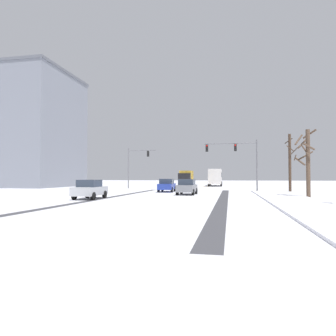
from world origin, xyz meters
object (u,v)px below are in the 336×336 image
bus_oncoming (215,176)px  bare_tree_sidewalk_mid (307,160)px  traffic_signal_far_left (136,161)px  box_truck_delivery (186,178)px  office_building_far_left_block (14,131)px  bare_tree_sidewalk_far (290,162)px  car_blue_lead (167,185)px  traffic_signal_near_right (238,155)px  car_grey_second (187,187)px  car_silver_third (90,189)px

bus_oncoming → bare_tree_sidewalk_mid: (9.76, -34.22, 1.44)m
bus_oncoming → traffic_signal_far_left: bearing=-126.1°
box_truck_delivery → office_building_far_left_block: (-32.50, -5.96, 9.10)m
traffic_signal_far_left → bare_tree_sidewalk_far: (22.46, -5.74, -0.53)m
car_blue_lead → box_truck_delivery: bearing=91.3°
traffic_signal_near_right → bare_tree_sidewalk_mid: bearing=-59.4°
bus_oncoming → bare_tree_sidewalk_mid: bearing=-74.1°
car_blue_lead → car_grey_second: bearing=-58.2°
car_silver_third → bare_tree_sidewalk_mid: bare_tree_sidewalk_mid is taller
traffic_signal_near_right → box_truck_delivery: 20.52m
traffic_signal_near_right → bus_oncoming: (-3.93, 24.35, -2.68)m
box_truck_delivery → bus_oncoming: bearing=50.1°
traffic_signal_far_left → bus_oncoming: (11.95, 16.41, -2.36)m
bare_tree_sidewalk_mid → bare_tree_sidewalk_far: bare_tree_sidewalk_far is taller
car_grey_second → car_blue_lead: bearing=121.8°
bus_oncoming → office_building_far_left_block: office_building_far_left_block is taller
car_silver_third → traffic_signal_far_left: bearing=97.9°
car_blue_lead → bare_tree_sidewalk_far: size_ratio=0.56×
car_grey_second → office_building_far_left_block: office_building_far_left_block is taller
car_blue_lead → office_building_far_left_block: bearing=156.4°
car_grey_second → car_silver_third: size_ratio=0.99×
bus_oncoming → traffic_signal_near_right: bearing=-80.8°
box_truck_delivery → bare_tree_sidewalk_far: (15.73, -15.91, 2.19)m
traffic_signal_far_left → bare_tree_sidewalk_mid: bearing=-39.4°
box_truck_delivery → office_building_far_left_block: office_building_far_left_block is taller
office_building_far_left_block → car_blue_lead: bearing=-23.6°
car_silver_third → bare_tree_sidewalk_far: bearing=42.3°
car_grey_second → traffic_signal_near_right: bearing=53.9°
car_grey_second → car_silver_third: same height
traffic_signal_near_right → bus_oncoming: traffic_signal_near_right is taller
car_grey_second → box_truck_delivery: (-3.70, 25.57, 0.82)m
bus_oncoming → car_blue_lead: bearing=-100.1°
car_grey_second → bare_tree_sidewalk_mid: bare_tree_sidewalk_mid is taller
car_grey_second → box_truck_delivery: box_truck_delivery is taller
traffic_signal_near_right → traffic_signal_far_left: (-15.88, 7.93, -0.32)m
car_grey_second → office_building_far_left_block: (-36.21, 19.61, 9.91)m
bare_tree_sidewalk_far → office_building_far_left_block: 49.73m
car_silver_third → bare_tree_sidewalk_mid: size_ratio=0.67×
car_silver_third → box_truck_delivery: (3.51, 33.39, 0.82)m
traffic_signal_far_left → bus_oncoming: size_ratio=0.59×
car_grey_second → bus_oncoming: (1.52, 31.81, 1.18)m
car_grey_second → bare_tree_sidewalk_far: (12.02, 9.66, 3.01)m
traffic_signal_far_left → bus_oncoming: 20.44m
traffic_signal_near_right → box_truck_delivery: (-9.15, 18.11, -3.03)m
traffic_signal_near_right → car_grey_second: size_ratio=1.60×
car_silver_third → office_building_far_left_block: size_ratio=0.18×
traffic_signal_far_left → car_silver_third: 23.70m
car_blue_lead → car_grey_second: 6.13m
car_blue_lead → bare_tree_sidewalk_mid: bare_tree_sidewalk_mid is taller
car_silver_third → box_truck_delivery: size_ratio=0.56×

